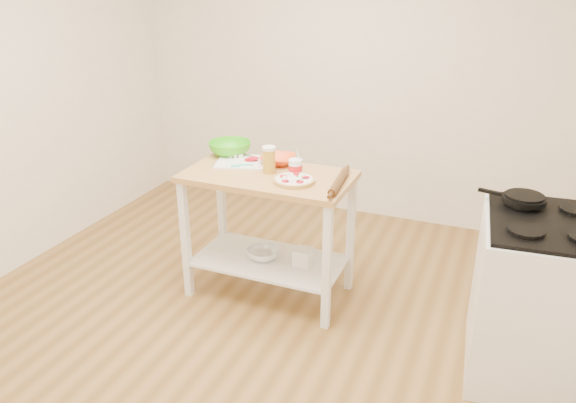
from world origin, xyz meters
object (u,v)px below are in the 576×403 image
(skillet, at_px, (523,199))
(orange_bowl, at_px, (278,160))
(pizza, at_px, (294,180))
(knife, at_px, (239,154))
(prep_island, at_px, (269,209))
(green_bowl, at_px, (230,148))
(gas_stove, at_px, (537,298))
(beer_pint, at_px, (269,160))
(cutting_board, at_px, (246,161))
(shelf_bin, at_px, (303,257))
(spatula, at_px, (241,165))
(shelf_glass_bowl, at_px, (263,254))
(rolling_pin, at_px, (339,181))
(yogurt_tub, at_px, (295,168))

(skillet, distance_m, orange_bowl, 1.60)
(pizza, distance_m, knife, 0.66)
(prep_island, height_order, green_bowl, green_bowl)
(prep_island, distance_m, gas_stove, 1.73)
(knife, distance_m, beer_pint, 0.42)
(cutting_board, relative_size, beer_pint, 2.63)
(knife, xyz_separation_m, shelf_bin, (0.59, -0.24, -0.60))
(skillet, bearing_deg, spatula, -168.98)
(gas_stove, bearing_deg, green_bowl, 163.00)
(shelf_glass_bowl, bearing_deg, shelf_bin, 4.73)
(orange_bowl, bearing_deg, rolling_pin, -24.03)
(prep_island, bearing_deg, gas_stove, -6.59)
(spatula, bearing_deg, beer_pint, -25.81)
(spatula, height_order, yogurt_tub, yogurt_tub)
(prep_island, height_order, beer_pint, beer_pint)
(pizza, bearing_deg, skillet, 2.66)
(knife, bearing_deg, spatula, -47.96)
(knife, bearing_deg, orange_bowl, 3.01)
(orange_bowl, bearing_deg, cutting_board, -164.78)
(knife, height_order, rolling_pin, rolling_pin)
(shelf_bin, bearing_deg, shelf_glass_bowl, -175.27)
(cutting_board, bearing_deg, pizza, -43.44)
(knife, bearing_deg, cutting_board, -33.55)
(yogurt_tub, bearing_deg, gas_stove, -8.72)
(cutting_board, xyz_separation_m, shelf_bin, (0.48, -0.13, -0.59))
(prep_island, relative_size, shelf_bin, 9.42)
(pizza, distance_m, yogurt_tub, 0.13)
(skillet, relative_size, shelf_glass_bowl, 1.60)
(rolling_pin, bearing_deg, gas_stove, -8.24)
(prep_island, relative_size, skillet, 3.02)
(shelf_glass_bowl, bearing_deg, spatula, 165.47)
(yogurt_tub, distance_m, shelf_glass_bowl, 0.70)
(yogurt_tub, bearing_deg, pizza, -71.93)
(spatula, distance_m, yogurt_tub, 0.40)
(shelf_glass_bowl, bearing_deg, yogurt_tub, 10.28)
(shelf_glass_bowl, distance_m, shelf_bin, 0.29)
(knife, xyz_separation_m, orange_bowl, (0.33, -0.05, 0.01))
(prep_island, height_order, knife, knife)
(gas_stove, height_order, orange_bowl, gas_stove)
(gas_stove, height_order, pizza, gas_stove)
(gas_stove, bearing_deg, yogurt_tub, 166.57)
(green_bowl, distance_m, shelf_glass_bowl, 0.80)
(pizza, xyz_separation_m, beer_pint, (-0.22, 0.11, 0.07))
(prep_island, height_order, shelf_glass_bowl, prep_island)
(rolling_pin, bearing_deg, knife, 161.63)
(cutting_board, distance_m, knife, 0.15)
(prep_island, relative_size, gas_stove, 1.00)
(rolling_pin, relative_size, shelf_bin, 3.61)
(knife, xyz_separation_m, beer_pint, (0.34, -0.23, 0.07))
(gas_stove, xyz_separation_m, green_bowl, (-2.14, 0.47, 0.47))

